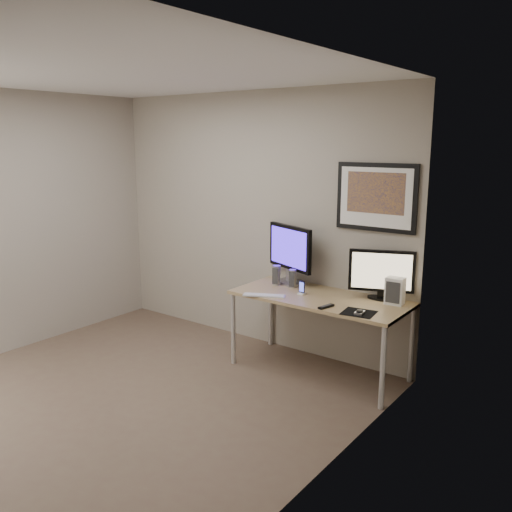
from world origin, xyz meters
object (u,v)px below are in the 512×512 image
Objects in this scene: framed_art at (376,197)px; monitor_large at (290,252)px; speaker_right at (292,278)px; phone_dock at (302,288)px; keyboard at (264,295)px; monitor_tv at (381,273)px; fan_unit at (395,291)px; desk at (320,303)px; speaker_left at (277,275)px.

monitor_large is at bearing -172.59° from framed_art.
speaker_right reaches higher than phone_dock.
monitor_tv is at bearing 5.94° from keyboard.
fan_unit reaches higher than keyboard.
desk is 8.29× the size of speaker_left.
speaker_right is (-0.37, 0.12, 0.15)m from desk.
monitor_large reaches higher than desk.
framed_art is 3.20× the size of fan_unit.
fan_unit is (1.05, 0.47, 0.11)m from keyboard.
speaker_left is 1.11× the size of speaker_right.
desk is 9.16× the size of speaker_right.
framed_art is 1.39× the size of monitor_tv.
fan_unit is at bearing -42.25° from monitor_tv.
phone_dock is (-0.52, -0.37, -0.83)m from framed_art.
speaker_right is at bearing -163.25° from framed_art.
fan_unit is (0.80, 0.22, 0.05)m from phone_dock.
speaker_left is 0.82× the size of fan_unit.
phone_dock is at bearing -57.78° from speaker_right.
speaker_left is at bearing -96.89° from monitor_large.
framed_art reaches higher than fan_unit.
fan_unit is (1.17, 0.08, 0.02)m from speaker_left.
desk is 2.13× the size of framed_art.
desk is 0.51m from keyboard.
speaker_left is 1.51× the size of phone_dock.
framed_art is at bearing 14.27° from keyboard.
speaker_right is (-0.84, -0.12, -0.15)m from monitor_tv.
keyboard is (0.06, -0.51, -0.31)m from monitor_large.
monitor_tv reaches higher than phone_dock.
framed_art reaches higher than monitor_large.
desk is 2.96× the size of monitor_tv.
speaker_right is at bearing 58.75° from keyboard.
monitor_large reaches higher than phone_dock.
monitor_large is 1.58× the size of keyboard.
monitor_large is 0.28m from speaker_right.
keyboard is (-0.25, -0.25, -0.06)m from phone_dock.
monitor_large is at bearing 154.67° from desk.
keyboard is at bearing -145.19° from desk.
speaker_right is (0.10, -0.11, -0.23)m from monitor_large.
phone_dock is (-0.17, -0.04, 0.13)m from desk.
monitor_tv reaches higher than fan_unit.
framed_art reaches higher than phone_dock.
monitor_large is 1.12m from fan_unit.
speaker_left reaches higher than speaker_right.
desk is 1.07m from framed_art.
speaker_left is 0.42m from keyboard.
speaker_left is (-0.54, 0.10, 0.16)m from desk.
phone_dock is at bearing -178.43° from monitor_tv.
desk is 6.83× the size of fan_unit.
fan_unit reaches higher than desk.
desk is 0.61m from monitor_tv.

